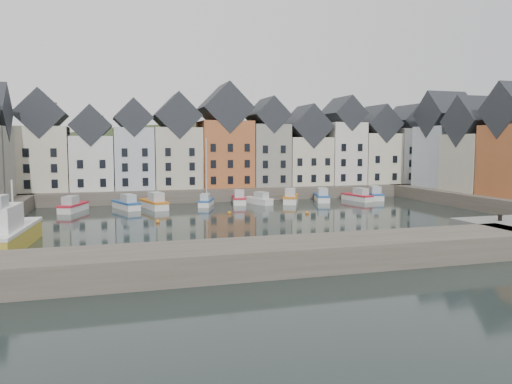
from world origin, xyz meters
name	(u,v)px	position (x,y,z in m)	size (l,w,h in m)	color
ground	(277,221)	(0.00, 0.00, 0.00)	(260.00, 260.00, 0.00)	black
far_quay	(222,191)	(0.00, 30.00, 1.00)	(90.00, 16.00, 2.00)	#4C453A
right_quay	(506,201)	(37.00, 3.00, 1.00)	(14.00, 54.00, 2.00)	#4C453A
near_wall	(246,258)	(-10.00, -22.00, 1.00)	(50.00, 6.00, 2.00)	#4C453A
hillside	(198,262)	(0.02, 56.00, -17.96)	(153.60, 70.40, 64.00)	#223319
far_terrace	(242,147)	(3.21, 28.00, 8.88)	(72.37, 8.16, 17.78)	beige
right_terrace	(479,147)	(36.00, 8.07, 8.91)	(8.30, 24.25, 16.36)	#B4BDC8
mooring_buoys	(234,216)	(-4.00, 5.33, 0.15)	(20.50, 5.50, 0.50)	orange
boat_a	(73,206)	(-24.31, 16.41, 0.74)	(4.06, 6.74, 2.47)	silver
boat_b	(127,204)	(-17.05, 17.10, 0.73)	(3.97, 6.64, 2.44)	silver
boat_c	(154,203)	(-13.17, 16.44, 0.80)	(3.80, 7.34, 2.70)	silver
boat_d	(206,201)	(-5.29, 17.78, 0.68)	(3.49, 5.75, 10.51)	silver
boat_e	(239,199)	(0.27, 19.18, 0.73)	(3.29, 6.67, 2.46)	silver
boat_f	(259,200)	(3.02, 17.53, 0.64)	(3.73, 5.88, 2.16)	silver
boat_g	(291,198)	(8.43, 17.65, 0.78)	(4.72, 7.11, 2.63)	silver
boat_h	(322,197)	(14.13, 18.23, 0.74)	(3.87, 6.76, 2.48)	silver
boat_i	(358,196)	(20.21, 17.34, 0.71)	(3.10, 6.44, 2.37)	silver
boat_j	(374,195)	(23.75, 18.40, 0.76)	(3.75, 6.98, 2.56)	silver
large_vessel	(6,233)	(-28.36, -8.73, 1.49)	(4.44, 12.45, 6.35)	gold
mooring_bollard	(500,217)	(16.46, -17.95, 2.31)	(0.48, 0.48, 0.56)	black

